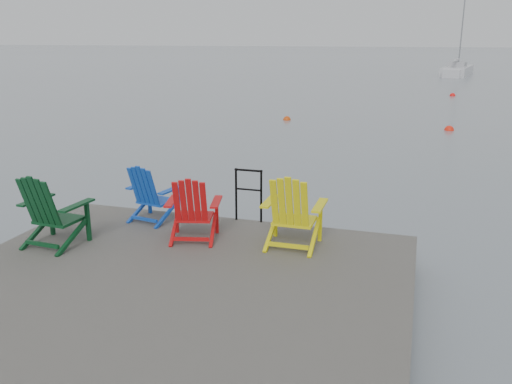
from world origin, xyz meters
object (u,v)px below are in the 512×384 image
(handrail, at_px, (249,190))
(buoy_a, at_px, (287,120))
(chair_blue, at_px, (151,193))
(chair_yellow, at_px, (293,211))
(chair_green, at_px, (51,210))
(buoy_d, at_px, (452,96))
(chair_red, at_px, (193,208))
(sailboat_near, at_px, (457,71))
(buoy_b, at_px, (449,130))

(handrail, height_order, buoy_a, handrail)
(chair_blue, distance_m, buoy_a, 15.28)
(chair_yellow, bearing_deg, chair_green, -164.11)
(chair_green, relative_size, buoy_d, 3.20)
(chair_yellow, height_order, buoy_a, chair_yellow)
(chair_red, xyz_separation_m, sailboat_near, (6.14, 48.56, -0.66))
(chair_blue, bearing_deg, buoy_d, 88.85)
(chair_yellow, xyz_separation_m, buoy_b, (2.77, 14.84, -1.06))
(handrail, xyz_separation_m, chair_yellow, (0.97, -0.94, 0.02))
(chair_green, distance_m, buoy_b, 17.02)
(chair_red, relative_size, buoy_a, 3.04)
(chair_green, distance_m, sailboat_near, 50.03)
(handrail, height_order, chair_blue, chair_blue)
(chair_red, bearing_deg, buoy_b, 60.26)
(handrail, xyz_separation_m, chair_green, (-2.43, -1.92, 0.02))
(handrail, bearing_deg, buoy_d, 80.86)
(handrail, relative_size, buoy_a, 2.69)
(sailboat_near, bearing_deg, chair_green, -89.85)
(chair_green, height_order, buoy_d, chair_green)
(chair_blue, relative_size, sailboat_near, 0.09)
(buoy_a, bearing_deg, buoy_d, 59.96)
(chair_red, xyz_separation_m, chair_yellow, (1.51, 0.17, 0.05))
(chair_blue, height_order, buoy_b, chair_blue)
(sailboat_near, relative_size, buoy_d, 32.55)
(chair_red, xyz_separation_m, buoy_d, (4.95, 28.53, -1.01))
(sailboat_near, bearing_deg, buoy_d, -84.02)
(chair_yellow, bearing_deg, buoy_d, 82.80)
(chair_yellow, distance_m, buoy_b, 15.13)
(sailboat_near, xyz_separation_m, buoy_a, (-8.55, -32.74, -0.36))
(buoy_d, bearing_deg, sailboat_near, 86.58)
(handrail, height_order, buoy_d, handrail)
(chair_green, relative_size, buoy_a, 3.32)
(buoy_a, bearing_deg, chair_green, -88.24)
(handrail, xyz_separation_m, chair_red, (-0.53, -1.11, -0.03))
(sailboat_near, bearing_deg, chair_red, -87.81)
(sailboat_near, height_order, buoy_d, sailboat_near)
(chair_green, xyz_separation_m, buoy_b, (6.18, 15.83, -1.06))
(chair_blue, bearing_deg, buoy_b, 80.67)
(chair_blue, height_order, chair_yellow, chair_yellow)
(chair_red, bearing_deg, chair_blue, 134.65)
(handrail, xyz_separation_m, buoy_a, (-2.94, 14.71, -1.04))
(buoy_a, height_order, buoy_b, buoy_b)
(buoy_a, relative_size, buoy_b, 0.90)
(handrail, bearing_deg, buoy_a, 101.30)
(chair_green, relative_size, chair_red, 1.09)
(handrail, distance_m, chair_red, 1.23)
(buoy_b, bearing_deg, chair_green, -111.33)
(handrail, bearing_deg, chair_blue, -162.97)
(chair_green, height_order, sailboat_near, sailboat_near)
(chair_red, bearing_deg, chair_yellow, -7.39)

